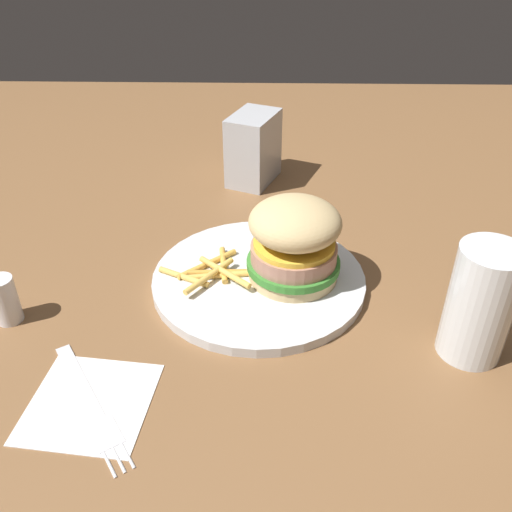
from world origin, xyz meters
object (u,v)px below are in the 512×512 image
(salt_shaker, at_px, (2,300))
(plate, at_px, (256,281))
(fries_pile, at_px, (210,271))
(drink_glass, at_px, (476,308))
(napkin_dispenser, at_px, (251,148))
(sandwich, at_px, (292,242))
(fork, at_px, (87,402))
(napkin, at_px, (87,402))

(salt_shaker, bearing_deg, plate, 104.20)
(fries_pile, distance_m, drink_glass, 0.29)
(salt_shaker, bearing_deg, fries_pile, 108.20)
(salt_shaker, bearing_deg, drink_glass, 85.74)
(napkin_dispenser, distance_m, salt_shaker, 0.43)
(drink_glass, height_order, salt_shaker, drink_glass)
(sandwich, bearing_deg, fries_pile, -90.84)
(sandwich, distance_m, napkin_dispenser, 0.28)
(sandwich, xyz_separation_m, fork, (0.19, -0.19, -0.06))
(napkin, relative_size, drink_glass, 0.90)
(plate, distance_m, drink_glass, 0.24)
(fries_pile, relative_size, napkin, 1.07)
(sandwich, distance_m, salt_shaker, 0.32)
(drink_glass, relative_size, napkin_dispenser, 1.13)
(fork, distance_m, salt_shaker, 0.17)
(napkin, bearing_deg, napkin_dispenser, 163.39)
(plate, relative_size, sandwich, 2.31)
(fork, bearing_deg, salt_shaker, -134.09)
(napkin_dispenser, bearing_deg, fork, 5.80)
(plate, bearing_deg, drink_glass, 64.10)
(napkin, xyz_separation_m, napkin_dispenser, (-0.46, 0.14, 0.05))
(fork, bearing_deg, sandwich, 134.18)
(plate, relative_size, napkin, 2.29)
(fork, bearing_deg, drink_glass, 102.26)
(drink_glass, bearing_deg, napkin, -77.97)
(plate, height_order, napkin, plate)
(plate, bearing_deg, napkin, -39.67)
(fries_pile, distance_m, napkin_dispenser, 0.28)
(plate, xyz_separation_m, fork, (0.18, -0.15, -0.00))
(drink_glass, distance_m, napkin_dispenser, 0.45)
(napkin_dispenser, bearing_deg, drink_glass, 53.00)
(plate, distance_m, fries_pile, 0.06)
(napkin, distance_m, drink_glass, 0.38)
(plate, height_order, napkin_dispenser, napkin_dispenser)
(plate, distance_m, napkin, 0.24)
(plate, bearing_deg, sandwich, 91.96)
(drink_glass, bearing_deg, salt_shaker, -94.26)
(fork, height_order, napkin_dispenser, napkin_dispenser)
(napkin, bearing_deg, salt_shaker, -133.97)
(plate, distance_m, fork, 0.24)
(napkin, xyz_separation_m, fork, (0.00, 0.00, 0.00))
(napkin, height_order, drink_glass, drink_glass)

